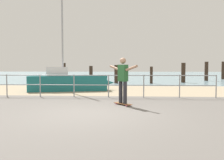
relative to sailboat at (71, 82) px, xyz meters
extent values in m
cube|color=#605B56|center=(2.27, -7.49, -0.53)|extent=(24.00, 10.00, 0.04)
cube|color=tan|center=(2.27, 0.51, -0.53)|extent=(24.00, 6.00, 0.04)
cube|color=#75939E|center=(2.27, 28.51, -0.53)|extent=(72.00, 50.00, 0.04)
cylinder|color=gray|center=(-2.34, -2.89, 0.00)|extent=(0.05, 0.05, 1.05)
cylinder|color=gray|center=(-0.75, -2.89, 0.00)|extent=(0.05, 0.05, 1.05)
cylinder|color=gray|center=(0.85, -2.89, 0.00)|extent=(0.05, 0.05, 1.05)
cylinder|color=gray|center=(2.44, -2.89, 0.00)|extent=(0.05, 0.05, 1.05)
cylinder|color=gray|center=(4.03, -2.89, 0.00)|extent=(0.05, 0.05, 1.05)
cylinder|color=gray|center=(5.62, -2.89, 0.00)|extent=(0.05, 0.05, 1.05)
cylinder|color=gray|center=(7.21, -2.89, 0.00)|extent=(0.05, 0.05, 1.05)
cylinder|color=gray|center=(0.85, -2.89, 0.49)|extent=(12.73, 0.04, 0.04)
cylinder|color=gray|center=(0.85, -2.89, 0.05)|extent=(12.73, 0.04, 0.04)
cube|color=#19666B|center=(-0.15, -0.04, -0.08)|extent=(4.61, 2.43, 0.90)
cone|color=#19666B|center=(1.98, 0.50, -0.08)|extent=(1.25, 1.01, 0.77)
cylinder|color=#9EA0A5|center=(-0.45, -0.11, 2.85)|extent=(0.10, 0.10, 4.95)
cube|color=silver|center=(-0.74, -0.19, 0.62)|extent=(1.38, 1.17, 0.50)
cube|color=brown|center=(3.12, -5.00, -0.46)|extent=(0.69, 0.73, 0.02)
cylinder|color=#E5598C|center=(2.87, -4.84, -0.50)|extent=(0.06, 0.06, 0.06)
cylinder|color=#E5598C|center=(2.99, -4.74, -0.50)|extent=(0.06, 0.06, 0.06)
cylinder|color=#E5598C|center=(3.25, -5.26, -0.50)|extent=(0.06, 0.06, 0.06)
cylinder|color=#E5598C|center=(3.37, -5.15, -0.50)|extent=(0.06, 0.06, 0.06)
cylinder|color=#26262B|center=(3.04, -4.91, -0.04)|extent=(0.14, 0.14, 0.80)
cylinder|color=#26262B|center=(3.20, -5.09, -0.04)|extent=(0.14, 0.14, 0.80)
cube|color=#26592D|center=(3.12, -5.00, 0.66)|extent=(0.39, 0.40, 0.60)
sphere|color=#9E755B|center=(3.12, -5.00, 1.10)|extent=(0.22, 0.22, 0.22)
cylinder|color=#9E755B|center=(2.82, -4.67, 0.84)|extent=(0.44, 0.47, 0.23)
cylinder|color=#9E755B|center=(3.42, -5.33, 0.84)|extent=(0.44, 0.47, 0.23)
cylinder|color=#332319|center=(-3.50, 11.42, 0.39)|extent=(0.30, 0.30, 1.84)
cylinder|color=#332319|center=(-0.56, 11.28, 0.23)|extent=(0.38, 0.38, 1.51)
cylinder|color=#332319|center=(2.38, 6.23, 0.26)|extent=(0.32, 0.32, 1.57)
cylinder|color=#332319|center=(5.33, 6.10, 0.19)|extent=(0.24, 0.24, 1.44)
cylinder|color=#332319|center=(8.27, 7.42, 0.35)|extent=(0.36, 0.36, 1.76)
cylinder|color=#332319|center=(11.21, 10.24, 0.43)|extent=(0.35, 0.35, 1.92)
cylinder|color=#332319|center=(14.15, 13.43, 0.48)|extent=(0.39, 0.39, 2.01)
camera|label=1|loc=(3.25, -13.32, 0.87)|focal=37.04mm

